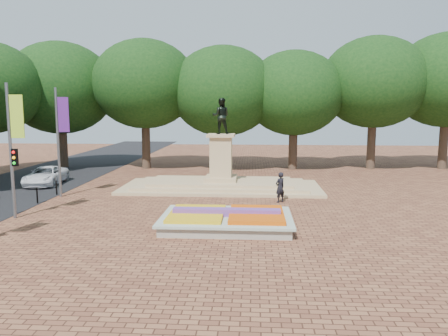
{
  "coord_description": "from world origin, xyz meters",
  "views": [
    {
      "loc": [
        2.25,
        -22.56,
        5.78
      ],
      "look_at": [
        0.55,
        2.94,
        2.2
      ],
      "focal_mm": 35.0,
      "sensor_mm": 36.0,
      "label": 1
    }
  ],
  "objects_px": {
    "van": "(46,176)",
    "pedestrian": "(280,187)",
    "flower_bed": "(227,219)",
    "monument": "(221,176)"
  },
  "relations": [
    {
      "from": "flower_bed",
      "to": "van",
      "type": "xyz_separation_m",
      "value": [
        -14.26,
        10.74,
        0.3
      ]
    },
    {
      "from": "van",
      "to": "pedestrian",
      "type": "xyz_separation_m",
      "value": [
        17.15,
        -5.01,
        0.26
      ]
    },
    {
      "from": "van",
      "to": "pedestrian",
      "type": "relative_size",
      "value": 2.6
    },
    {
      "from": "van",
      "to": "pedestrian",
      "type": "bearing_deg",
      "value": -22.36
    },
    {
      "from": "flower_bed",
      "to": "monument",
      "type": "distance_m",
      "value": 10.07
    },
    {
      "from": "flower_bed",
      "to": "van",
      "type": "bearing_deg",
      "value": 143.02
    },
    {
      "from": "flower_bed",
      "to": "pedestrian",
      "type": "xyz_separation_m",
      "value": [
        2.89,
        5.73,
        0.55
      ]
    },
    {
      "from": "monument",
      "to": "van",
      "type": "bearing_deg",
      "value": 176.79
    },
    {
      "from": "monument",
      "to": "van",
      "type": "xyz_separation_m",
      "value": [
        -13.23,
        0.74,
        -0.21
      ]
    },
    {
      "from": "flower_bed",
      "to": "van",
      "type": "distance_m",
      "value": 17.86
    }
  ]
}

